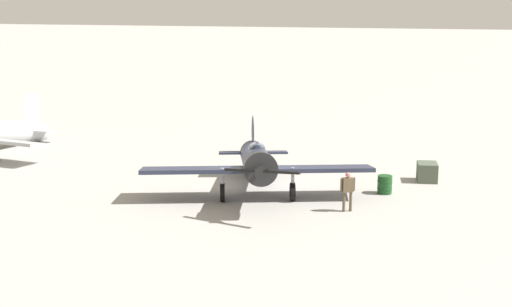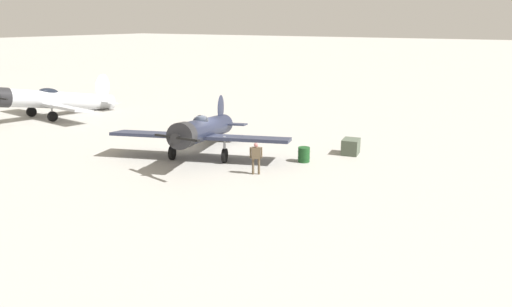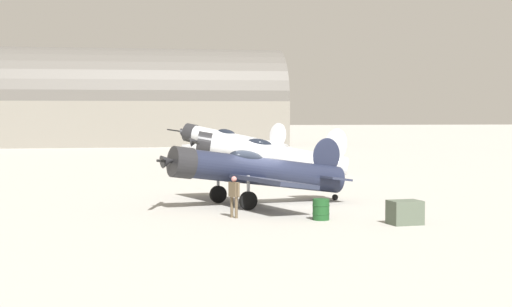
# 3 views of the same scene
# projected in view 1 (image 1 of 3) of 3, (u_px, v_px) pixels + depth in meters

# --- Properties ---
(ground_plane) EXTENTS (400.00, 400.00, 0.00)m
(ground_plane) POSITION_uv_depth(u_px,v_px,m) (256.00, 192.00, 32.38)
(ground_plane) COLOR #A8A59E
(airplane_foreground) EXTENTS (10.16, 8.97, 3.07)m
(airplane_foreground) POSITION_uv_depth(u_px,v_px,m) (256.00, 161.00, 31.58)
(airplane_foreground) COLOR #1E2338
(airplane_foreground) RESTS_ON ground_plane
(ground_crew_mechanic) EXTENTS (0.57, 0.43, 1.66)m
(ground_crew_mechanic) POSITION_uv_depth(u_px,v_px,m) (348.00, 188.00, 29.20)
(ground_crew_mechanic) COLOR brown
(ground_crew_mechanic) RESTS_ON ground_plane
(equipment_crate) EXTENTS (1.11, 1.31, 0.90)m
(equipment_crate) POSITION_uv_depth(u_px,v_px,m) (427.00, 172.00, 34.25)
(equipment_crate) COLOR #4C5647
(equipment_crate) RESTS_ON ground_plane
(fuel_drum) EXTENTS (0.69, 0.69, 0.83)m
(fuel_drum) POSITION_uv_depth(u_px,v_px,m) (385.00, 184.00, 32.07)
(fuel_drum) COLOR #19471E
(fuel_drum) RESTS_ON ground_plane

